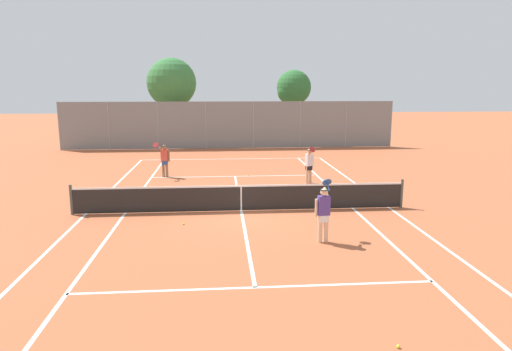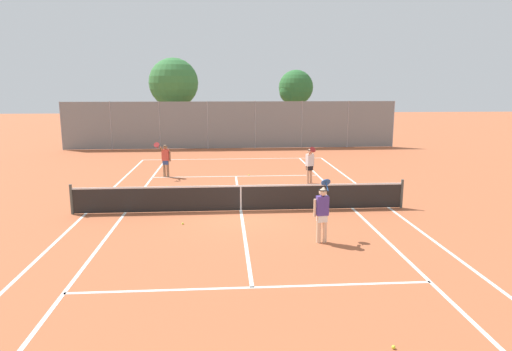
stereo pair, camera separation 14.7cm
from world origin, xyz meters
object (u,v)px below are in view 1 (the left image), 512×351
at_px(player_far_left, 165,158).
at_px(loose_tennis_ball_3, 398,346).
at_px(loose_tennis_ball_0, 166,187).
at_px(tree_behind_left, 172,84).
at_px(player_near_side, 323,211).
at_px(loose_tennis_ball_4, 183,224).
at_px(player_far_right, 309,164).
at_px(loose_tennis_ball_2, 248,175).
at_px(tree_behind_right, 293,89).
at_px(tennis_net, 241,197).

relative_size(player_far_left, loose_tennis_ball_3, 26.88).
bearing_deg(loose_tennis_ball_3, loose_tennis_ball_0, 112.48).
height_order(loose_tennis_ball_3, tree_behind_left, tree_behind_left).
height_order(player_near_side, loose_tennis_ball_4, player_near_side).
height_order(player_far_left, loose_tennis_ball_4, player_far_left).
bearing_deg(player_far_right, player_near_side, -98.26).
distance_m(loose_tennis_ball_0, loose_tennis_ball_4, 5.76).
bearing_deg(loose_tennis_ball_2, tree_behind_right, 71.77).
xyz_separation_m(loose_tennis_ball_2, loose_tennis_ball_3, (1.62, -15.52, 0.00)).
relative_size(tennis_net, tree_behind_right, 2.13).
bearing_deg(loose_tennis_ball_3, tennis_net, 104.22).
bearing_deg(player_far_right, player_far_left, 163.40).
distance_m(loose_tennis_ball_3, tree_behind_left, 29.33).
relative_size(player_far_right, tree_behind_left, 0.27).
distance_m(player_near_side, tree_behind_right, 23.50).
bearing_deg(player_far_right, tree_behind_left, 117.25).
bearing_deg(loose_tennis_ball_3, player_far_right, 85.44).
relative_size(loose_tennis_ball_0, loose_tennis_ball_3, 1.00).
xyz_separation_m(loose_tennis_ball_4, tree_behind_left, (-2.27, 20.76, 4.53)).
bearing_deg(player_near_side, player_far_right, 81.74).
bearing_deg(tree_behind_left, tennis_net, -77.59).
bearing_deg(tree_behind_left, tree_behind_right, 2.15).
bearing_deg(player_far_left, loose_tennis_ball_0, -82.61).
distance_m(loose_tennis_ball_2, tree_behind_right, 14.37).
relative_size(loose_tennis_ball_2, loose_tennis_ball_4, 1.00).
height_order(tennis_net, player_far_right, player_far_right).
distance_m(loose_tennis_ball_4, tree_behind_left, 21.37).
height_order(player_near_side, loose_tennis_ball_2, player_near_side).
height_order(loose_tennis_ball_2, loose_tennis_ball_4, same).
relative_size(tennis_net, loose_tennis_ball_3, 181.82).
bearing_deg(tree_behind_left, loose_tennis_ball_0, -85.89).
relative_size(loose_tennis_ball_0, loose_tennis_ball_4, 1.00).
relative_size(loose_tennis_ball_0, tree_behind_left, 0.01).
relative_size(tennis_net, tree_behind_left, 1.85).
bearing_deg(tree_behind_left, player_near_side, -74.24).
height_order(loose_tennis_ball_4, tree_behind_left, tree_behind_left).
bearing_deg(tennis_net, tree_behind_left, 102.41).
bearing_deg(tree_behind_right, player_far_left, -122.85).
bearing_deg(loose_tennis_ball_0, tree_behind_left, 94.11).
relative_size(tennis_net, loose_tennis_ball_4, 181.82).
relative_size(player_far_left, loose_tennis_ball_4, 26.88).
height_order(loose_tennis_ball_0, tree_behind_left, tree_behind_left).
distance_m(loose_tennis_ball_0, loose_tennis_ball_3, 14.20).
distance_m(loose_tennis_ball_2, tree_behind_left, 14.36).
distance_m(tree_behind_left, tree_behind_right, 9.21).
xyz_separation_m(player_near_side, tree_behind_right, (2.77, 23.11, 3.28)).
xyz_separation_m(player_far_right, tree_behind_left, (-7.59, 14.74, 3.64)).
bearing_deg(player_near_side, loose_tennis_ball_4, 154.20).
bearing_deg(tree_behind_right, player_near_side, -96.84).
height_order(player_far_right, loose_tennis_ball_4, player_far_right).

